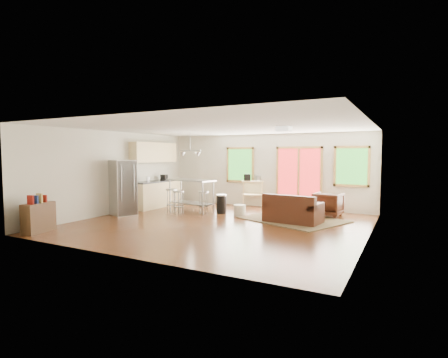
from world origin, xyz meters
The scene contains 29 objects.
floor centered at (0.00, 0.00, -0.01)m, with size 7.50×7.00×0.02m, color #3B1E0E.
ceiling centered at (0.00, 0.00, 2.61)m, with size 7.50×7.00×0.02m, color silver.
back_wall centered at (0.00, 3.51, 1.30)m, with size 7.50×0.02×2.60m, color beige.
left_wall centered at (-3.76, 0.00, 1.30)m, with size 0.02×7.00×2.60m, color beige.
right_wall centered at (3.76, 0.00, 1.30)m, with size 0.02×7.00×2.60m, color beige.
front_wall centered at (0.00, -3.51, 1.30)m, with size 7.50×0.02×2.60m, color beige.
window_left centered at (-1.00, 3.46, 1.50)m, with size 1.10×0.05×1.30m.
french_doors centered at (1.20, 3.46, 1.10)m, with size 1.60×0.05×2.10m.
window_right centered at (2.90, 3.46, 1.50)m, with size 1.10×0.05×1.30m.
rug centered at (1.60, 1.48, 0.01)m, with size 2.64×2.03×0.03m, color #405737.
loveseat centered at (1.72, 1.07, 0.31)m, with size 1.57×1.00×0.79m.
coffee_table centered at (1.89, 1.95, 0.32)m, with size 1.05×0.79×0.37m.
armchair centered at (2.37, 2.56, 0.40)m, with size 0.78×0.73×0.80m, color #32170D.
ottoman centered at (1.03, 2.20, 0.19)m, with size 0.56×0.56×0.37m, color #32170D.
pouf centered at (-0.08, 1.48, 0.16)m, with size 0.37×0.37×0.33m, color beige.
vase centered at (1.77, 1.66, 0.50)m, with size 0.19×0.19×0.28m.
book centered at (2.07, 1.93, 0.54)m, with size 0.21×0.03×0.28m, color maroon.
cabinets centered at (-3.49, 1.70, 0.93)m, with size 0.64×2.24×2.30m.
refrigerator centered at (-3.34, -0.11, 0.85)m, with size 0.87×0.86×1.71m.
island centered at (-1.83, 1.44, 0.73)m, with size 1.77×0.99×1.06m.
cup centered at (-1.51, 1.51, 1.02)m, with size 0.14×0.11×0.14m, color silver.
bar_stool_a centered at (-2.34, 1.03, 0.56)m, with size 0.44×0.44×0.75m.
bar_stool_b centered at (-1.91, 0.84, 0.54)m, with size 0.42×0.42×0.73m.
bar_stool_c centered at (-1.24, 1.25, 0.53)m, with size 0.40×0.40×0.71m.
trash_can centered at (-0.74, 1.52, 0.31)m, with size 0.35×0.35×0.61m.
kitchen_cart centered at (-0.46, 3.32, 0.81)m, with size 0.91×0.77×1.18m.
bookshelf centered at (-3.35, -2.93, 0.37)m, with size 0.48×0.85×0.95m.
ceiling_flush centered at (1.60, 0.60, 2.53)m, with size 0.35×0.35×0.12m, color white.
pendant_light centered at (-1.90, 1.50, 1.90)m, with size 0.80×0.18×0.79m.
Camera 1 is at (4.49, -8.18, 1.87)m, focal length 28.00 mm.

